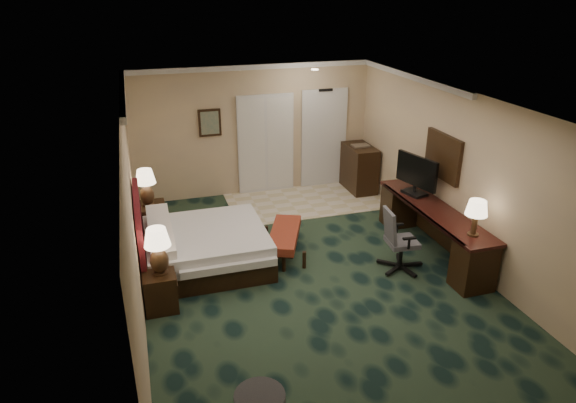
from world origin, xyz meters
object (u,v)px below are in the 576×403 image
object	(u,v)px
minibar	(359,168)
desk_chair	(402,239)
nightstand_near	(160,290)
lamp_far	(146,188)
bed_bench	(284,242)
tv	(416,175)
lamp_near	(158,251)
bed	(207,248)
desk	(432,231)
nightstand_far	(152,221)

from	to	relation	value
minibar	desk_chair	bearing A→B (deg)	-102.85
nightstand_near	lamp_far	xyz separation A→B (m)	(-0.01, 2.27, 0.66)
bed_bench	tv	size ratio (longest dim) A/B	1.42
lamp_near	lamp_far	bearing A→B (deg)	91.16
bed	tv	world-z (taller)	tv
lamp_near	minibar	bearing A→B (deg)	36.68
lamp_near	bed_bench	xyz separation A→B (m)	(2.05, 0.98, -0.67)
nightstand_near	minibar	bearing A→B (deg)	36.37
desk	lamp_far	bearing A→B (deg)	156.32
bed	nightstand_far	size ratio (longest dim) A/B	3.07
lamp_near	tv	size ratio (longest dim) A/B	0.75
lamp_near	desk_chair	distance (m)	3.69
bed	nightstand_near	distance (m)	1.28
bed	minibar	size ratio (longest dim) A/B	1.91
desk	bed	bearing A→B (deg)	169.36
nightstand_far	desk_chair	size ratio (longest dim) A/B	0.60
tv	desk_chair	xyz separation A→B (m)	(-0.73, -0.97, -0.64)
desk_chair	bed_bench	bearing A→B (deg)	154.54
bed_bench	tv	bearing A→B (deg)	22.99
bed	nightstand_near	bearing A→B (deg)	-128.52
desk_chair	nightstand_far	bearing A→B (deg)	154.00
nightstand_near	nightstand_far	xyz separation A→B (m)	(0.02, 2.26, 0.03)
nightstand_far	desk	size ratio (longest dim) A/B	0.22
tv	minibar	bearing A→B (deg)	74.35
bed	desk_chair	size ratio (longest dim) A/B	1.82
nightstand_near	nightstand_far	distance (m)	2.26
bed	desk	world-z (taller)	desk
tv	bed	bearing A→B (deg)	164.23
lamp_near	desk_chair	size ratio (longest dim) A/B	0.65
nightstand_far	desk	distance (m)	4.83
lamp_far	desk_chair	distance (m)	4.38
nightstand_near	lamp_near	bearing A→B (deg)	-20.09
lamp_far	desk_chair	xyz separation A→B (m)	(3.71, -2.28, -0.43)
tv	desk_chair	world-z (taller)	tv
bed_bench	desk	world-z (taller)	desk
nightstand_far	tv	xyz separation A→B (m)	(4.40, -1.30, 0.84)
desk_chair	minibar	bearing A→B (deg)	82.93
bed_bench	desk_chair	bearing A→B (deg)	-8.00
nightstand_far	lamp_far	world-z (taller)	lamp_far
nightstand_far	lamp_near	distance (m)	2.35
desk_chair	nightstand_near	bearing A→B (deg)	-174.46
nightstand_near	minibar	world-z (taller)	minibar
bed_bench	tv	xyz separation A→B (m)	(2.35, -0.01, 0.94)
nightstand_near	lamp_far	bearing A→B (deg)	90.32
lamp_far	bed_bench	distance (m)	2.57
tv	bed_bench	bearing A→B (deg)	164.65
lamp_near	lamp_far	xyz separation A→B (m)	(-0.05, 2.28, 0.05)
nightstand_near	tv	xyz separation A→B (m)	(4.43, 0.96, 0.87)
lamp_far	bed_bench	size ratio (longest dim) A/B	0.52
nightstand_far	desk	xyz separation A→B (m)	(4.42, -1.95, 0.10)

